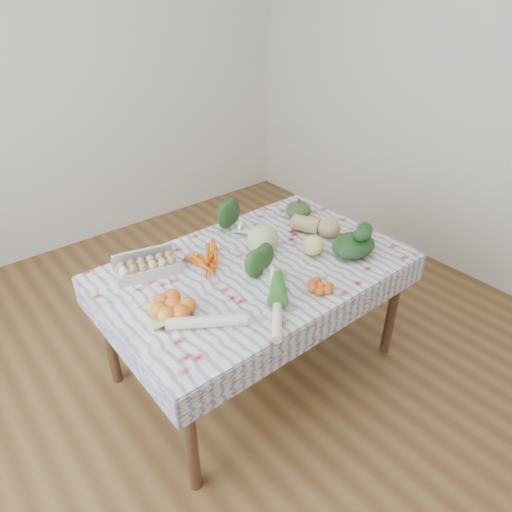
% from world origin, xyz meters
% --- Properties ---
extents(ground, '(4.50, 4.50, 0.00)m').
position_xyz_m(ground, '(0.00, 0.00, 0.00)').
color(ground, brown).
rests_on(ground, ground).
extents(wall_back, '(4.00, 0.04, 2.80)m').
position_xyz_m(wall_back, '(0.00, 2.25, 1.40)').
color(wall_back, silver).
rests_on(wall_back, ground).
extents(dining_table, '(1.60, 1.00, 0.75)m').
position_xyz_m(dining_table, '(0.00, 0.00, 0.68)').
color(dining_table, brown).
rests_on(dining_table, ground).
extents(tablecloth, '(1.66, 1.06, 0.01)m').
position_xyz_m(tablecloth, '(0.00, 0.00, 0.76)').
color(tablecloth, silver).
rests_on(tablecloth, dining_table).
extents(egg_carton, '(0.35, 0.21, 0.09)m').
position_xyz_m(egg_carton, '(-0.51, 0.29, 0.81)').
color(egg_carton, '#B4B4AF').
rests_on(egg_carton, tablecloth).
extents(carrot_bunch, '(0.32, 0.31, 0.05)m').
position_xyz_m(carrot_bunch, '(-0.19, 0.13, 0.78)').
color(carrot_bunch, '#E65B04').
rests_on(carrot_bunch, tablecloth).
extents(kale_bunch, '(0.22, 0.21, 0.16)m').
position_xyz_m(kale_bunch, '(0.14, 0.39, 0.84)').
color(kale_bunch, '#1D3C18').
rests_on(kale_bunch, tablecloth).
extents(kabocha_squash, '(0.20, 0.20, 0.11)m').
position_xyz_m(kabocha_squash, '(0.57, 0.27, 0.82)').
color(kabocha_squash, '#354C25').
rests_on(kabocha_squash, tablecloth).
extents(cabbage, '(0.19, 0.19, 0.18)m').
position_xyz_m(cabbage, '(0.11, 0.07, 0.85)').
color(cabbage, '#A2BB7C').
rests_on(cabbage, tablecloth).
extents(butternut_squash, '(0.25, 0.32, 0.13)m').
position_xyz_m(butternut_squash, '(0.51, 0.04, 0.83)').
color(butternut_squash, tan).
rests_on(butternut_squash, tablecloth).
extents(orange_cluster, '(0.32, 0.32, 0.09)m').
position_xyz_m(orange_cluster, '(-0.57, -0.08, 0.81)').
color(orange_cluster, orange).
rests_on(orange_cluster, tablecloth).
extents(broccoli, '(0.24, 0.24, 0.12)m').
position_xyz_m(broccoli, '(-0.06, -0.12, 0.82)').
color(broccoli, '#254D1D').
rests_on(broccoli, tablecloth).
extents(mandarin_cluster, '(0.20, 0.20, 0.05)m').
position_xyz_m(mandarin_cluster, '(0.11, -0.38, 0.79)').
color(mandarin_cluster, '#DB5E17').
rests_on(mandarin_cluster, tablecloth).
extents(grapefruit, '(0.15, 0.15, 0.12)m').
position_xyz_m(grapefruit, '(0.33, -0.12, 0.82)').
color(grapefruit, '#E1D679').
rests_on(grapefruit, tablecloth).
extents(spinach_bag, '(0.31, 0.26, 0.12)m').
position_xyz_m(spinach_bag, '(0.50, -0.26, 0.82)').
color(spinach_bag, black).
rests_on(spinach_bag, tablecloth).
extents(daikon, '(0.35, 0.26, 0.06)m').
position_xyz_m(daikon, '(-0.50, -0.26, 0.79)').
color(daikon, silver).
rests_on(daikon, tablecloth).
extents(leek, '(0.34, 0.37, 0.05)m').
position_xyz_m(leek, '(-0.18, -0.38, 0.79)').
color(leek, silver).
rests_on(leek, tablecloth).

